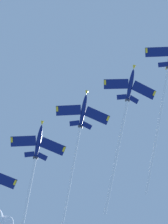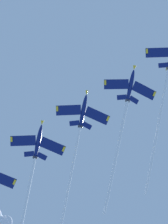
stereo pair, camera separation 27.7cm
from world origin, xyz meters
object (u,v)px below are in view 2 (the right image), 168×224
jet_lead (164,92)px  jet_fourth (31,175)px  jet_second (123,122)px  jet_third (76,147)px

jet_lead → jet_fourth: (12.75, -53.73, -14.99)m
jet_second → jet_third: jet_second is taller
jet_lead → jet_third: (8.54, -36.30, -10.00)m
jet_lead → jet_fourth: jet_lead is taller
jet_lead → jet_fourth: 57.22m
jet_lead → jet_third: bearing=-76.8°
jet_third → jet_fourth: bearing=-76.4°
jet_third → jet_fourth: jet_third is taller
jet_second → jet_third: 19.47m
jet_lead → jet_second: size_ratio=1.09×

